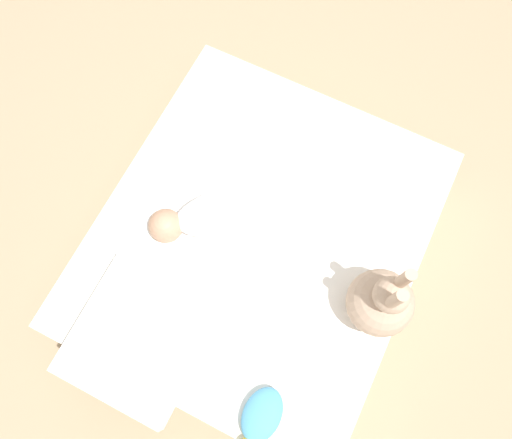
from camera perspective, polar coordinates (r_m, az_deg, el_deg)
ground_plane at (r=1.86m, az=0.28°, el=-3.81°), size 12.00×12.00×0.00m
bed_mattress at (r=1.75m, az=0.29°, el=-2.89°), size 1.17×1.02×0.23m
burp_cloth at (r=1.67m, az=-11.18°, el=-1.83°), size 0.23×0.20×0.02m
swaddled_baby at (r=1.61m, az=-1.34°, el=1.26°), size 0.47×0.54×0.13m
pillow at (r=1.58m, az=-13.15°, el=-13.24°), size 0.38×0.37×0.09m
bunny_plush at (r=1.52m, az=14.15°, el=-9.08°), size 0.20×0.20×0.38m
turtle_plush at (r=1.55m, az=0.50°, el=-21.79°), size 0.20×0.11×0.06m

